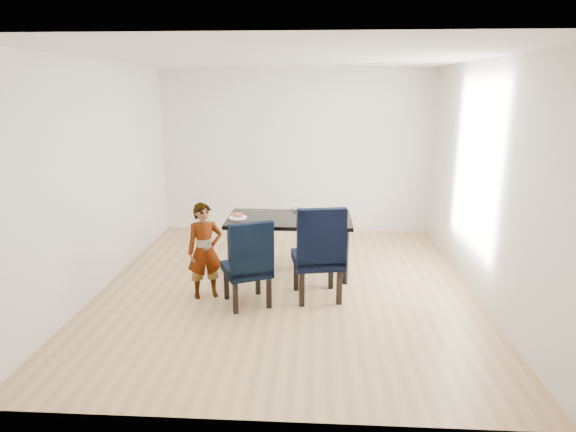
# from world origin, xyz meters

# --- Properties ---
(floor) EXTENTS (4.50, 5.00, 0.01)m
(floor) POSITION_xyz_m (0.00, 0.00, -0.01)
(floor) COLOR tan
(floor) RESTS_ON ground
(ceiling) EXTENTS (4.50, 5.00, 0.01)m
(ceiling) POSITION_xyz_m (0.00, 0.00, 2.71)
(ceiling) COLOR white
(ceiling) RESTS_ON wall_back
(wall_back) EXTENTS (4.50, 0.01, 2.70)m
(wall_back) POSITION_xyz_m (0.00, 2.50, 1.35)
(wall_back) COLOR silver
(wall_back) RESTS_ON ground
(wall_front) EXTENTS (4.50, 0.01, 2.70)m
(wall_front) POSITION_xyz_m (0.00, -2.50, 1.35)
(wall_front) COLOR white
(wall_front) RESTS_ON ground
(wall_left) EXTENTS (0.01, 5.00, 2.70)m
(wall_left) POSITION_xyz_m (-2.25, 0.00, 1.35)
(wall_left) COLOR white
(wall_left) RESTS_ON ground
(wall_right) EXTENTS (0.01, 5.00, 2.70)m
(wall_right) POSITION_xyz_m (2.25, 0.00, 1.35)
(wall_right) COLOR white
(wall_right) RESTS_ON ground
(dining_table) EXTENTS (1.60, 0.90, 0.75)m
(dining_table) POSITION_xyz_m (0.00, 0.50, 0.38)
(dining_table) COLOR black
(dining_table) RESTS_ON floor
(chair_left) EXTENTS (0.65, 0.66, 1.00)m
(chair_left) POSITION_xyz_m (-0.42, -0.50, 0.50)
(chair_left) COLOR black
(chair_left) RESTS_ON floor
(chair_right) EXTENTS (0.63, 0.65, 1.12)m
(chair_right) POSITION_xyz_m (0.37, -0.28, 0.56)
(chair_right) COLOR black
(chair_right) RESTS_ON floor
(child) EXTENTS (0.48, 0.41, 1.12)m
(child) POSITION_xyz_m (-0.93, -0.34, 0.56)
(child) COLOR #FB4C15
(child) RESTS_ON floor
(plate) EXTENTS (0.28, 0.28, 0.01)m
(plate) POSITION_xyz_m (-0.67, 0.44, 0.76)
(plate) COLOR white
(plate) RESTS_ON dining_table
(sandwich) EXTENTS (0.17, 0.11, 0.06)m
(sandwich) POSITION_xyz_m (-0.67, 0.44, 0.79)
(sandwich) COLOR #C77147
(sandwich) RESTS_ON plate
(laptop) EXTENTS (0.35, 0.32, 0.02)m
(laptop) POSITION_xyz_m (0.28, 0.67, 0.76)
(laptop) COLOR black
(laptop) RESTS_ON dining_table
(cable_tangle) EXTENTS (0.18, 0.18, 0.01)m
(cable_tangle) POSITION_xyz_m (0.11, 0.78, 0.75)
(cable_tangle) COLOR black
(cable_tangle) RESTS_ON dining_table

